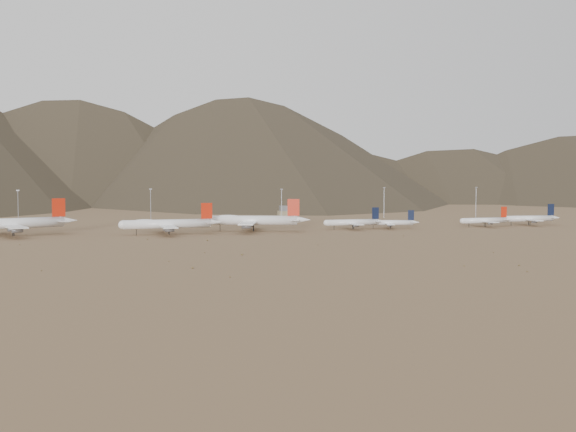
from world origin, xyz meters
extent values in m
plane|color=#94704C|center=(0.00, 0.00, 0.00)|extent=(3000.00, 3000.00, 0.00)
cylinder|color=white|center=(-158.52, 31.41, 7.53)|extent=(60.42, 26.87, 6.39)
cone|color=white|center=(-125.89, 43.09, 8.01)|extent=(12.43, 9.17, 5.75)
cube|color=white|center=(-159.68, 31.00, 6.57)|extent=(28.43, 56.74, 0.80)
cube|color=white|center=(-130.55, 41.42, 8.17)|extent=(12.51, 22.17, 0.38)
cube|color=red|center=(-131.72, 41.00, 16.40)|extent=(7.77, 3.25, 11.34)
cylinder|color=black|center=(-157.89, 33.34, 2.17)|extent=(0.52, 0.52, 4.33)
cylinder|color=black|center=(-156.81, 30.33, 2.17)|extent=(0.52, 0.52, 4.33)
cylinder|color=slate|center=(-163.50, 41.68, 4.99)|extent=(6.80, 4.79, 2.88)
cylinder|color=slate|center=(-155.86, 20.32, 4.99)|extent=(6.80, 4.79, 2.88)
cylinder|color=slate|center=(-166.94, 51.29, 4.99)|extent=(6.80, 4.79, 2.88)
cylinder|color=slate|center=(-152.42, 10.70, 4.99)|extent=(6.80, 4.79, 2.88)
cylinder|color=white|center=(-66.51, 20.54, 6.51)|extent=(53.76, 9.03, 5.53)
sphere|color=white|center=(-93.21, 18.78, 6.51)|extent=(5.42, 5.42, 5.42)
cone|color=white|center=(-36.61, 22.50, 6.93)|extent=(9.94, 5.60, 4.98)
cube|color=white|center=(-67.58, 20.47, 5.68)|extent=(11.76, 49.51, 0.69)
cube|color=white|center=(-40.88, 22.22, 7.06)|extent=(6.03, 18.92, 0.33)
cube|color=red|center=(-41.95, 22.15, 14.18)|extent=(6.97, 0.95, 9.81)
cylinder|color=black|center=(-85.20, 19.31, 1.87)|extent=(0.36, 0.36, 3.75)
cylinder|color=black|center=(-65.54, 21.99, 1.87)|extent=(0.45, 0.45, 3.75)
cylinder|color=black|center=(-65.36, 19.23, 1.87)|extent=(0.45, 0.45, 3.75)
ellipsoid|color=white|center=(-80.40, 19.62, 8.03)|extent=(17.36, 5.26, 3.32)
cylinder|color=slate|center=(-68.23, 30.26, 4.31)|extent=(5.50, 2.83, 2.49)
cylinder|color=slate|center=(-66.94, 10.68, 4.31)|extent=(5.50, 2.83, 2.49)
cylinder|color=slate|center=(-68.81, 39.07, 4.31)|extent=(5.50, 2.83, 2.49)
cylinder|color=slate|center=(-66.36, 1.87, 4.31)|extent=(5.50, 2.83, 2.49)
cylinder|color=white|center=(-11.71, 31.22, 7.16)|extent=(58.21, 22.20, 6.08)
sphere|color=white|center=(-39.97, 39.40, 7.16)|extent=(5.96, 5.96, 5.96)
cone|color=white|center=(19.93, 22.06, 7.61)|extent=(11.69, 8.20, 5.47)
cube|color=white|center=(-12.84, 31.55, 6.25)|extent=(24.04, 54.42, 0.76)
cube|color=white|center=(15.41, 23.37, 7.77)|extent=(10.78, 21.16, 0.36)
cube|color=red|center=(14.28, 23.70, 15.59)|extent=(7.50, 2.65, 10.79)
cylinder|color=black|center=(-31.50, 36.95, 2.06)|extent=(0.39, 0.39, 4.12)
cylinder|color=black|center=(-10.16, 32.36, 2.06)|extent=(0.49, 0.49, 4.12)
cylinder|color=black|center=(-11.01, 29.44, 2.06)|extent=(0.49, 0.49, 4.12)
ellipsoid|color=white|center=(-26.41, 35.48, 8.83)|extent=(19.35, 9.61, 3.65)
cylinder|color=slate|center=(-9.85, 41.91, 4.74)|extent=(6.41, 4.26, 2.74)
cylinder|color=slate|center=(-15.84, 21.19, 4.74)|extent=(6.41, 4.26, 2.74)
cylinder|color=slate|center=(-7.15, 51.24, 4.74)|extent=(6.41, 4.26, 2.74)
cylinder|color=slate|center=(-18.54, 11.86, 4.74)|extent=(6.41, 4.26, 2.74)
cylinder|color=white|center=(56.71, 31.53, 4.70)|extent=(36.67, 5.65, 3.97)
sphere|color=white|center=(38.46, 30.69, 4.70)|extent=(3.89, 3.89, 3.89)
cone|color=white|center=(77.14, 32.48, 4.99)|extent=(6.73, 3.87, 3.57)
cube|color=white|center=(55.98, 31.50, 4.10)|extent=(7.29, 31.55, 0.50)
cube|color=white|center=(74.22, 32.34, 5.09)|extent=(3.83, 12.04, 0.24)
cube|color=black|center=(73.49, 32.31, 10.59)|extent=(4.76, 0.58, 7.83)
cylinder|color=black|center=(43.94, 30.94, 1.36)|extent=(0.42, 0.42, 2.71)
cylinder|color=black|center=(57.39, 32.56, 1.36)|extent=(0.52, 0.52, 2.71)
cylinder|color=black|center=(57.48, 30.58, 1.36)|extent=(0.52, 0.52, 2.71)
cylinder|color=slate|center=(55.57, 40.26, 3.12)|extent=(3.73, 1.95, 1.78)
cylinder|color=slate|center=(56.38, 22.74, 3.12)|extent=(3.73, 1.95, 1.78)
cylinder|color=white|center=(83.33, 31.54, 4.07)|extent=(31.53, 10.84, 3.43)
sphere|color=white|center=(67.97, 35.29, 4.07)|extent=(3.36, 3.36, 3.36)
cone|color=white|center=(100.53, 27.33, 4.32)|extent=(6.26, 4.35, 3.09)
cube|color=white|center=(82.71, 31.69, 3.55)|extent=(11.35, 27.53, 0.43)
cube|color=white|center=(98.07, 27.93, 4.41)|extent=(5.21, 10.68, 0.21)
cube|color=black|center=(97.46, 28.09, 9.17)|extent=(4.07, 1.28, 6.78)
cylinder|color=black|center=(72.58, 34.17, 1.17)|extent=(0.36, 0.36, 2.35)
cylinder|color=black|center=(84.15, 32.22, 1.17)|extent=(0.45, 0.45, 2.35)
cylinder|color=black|center=(83.74, 30.55, 1.17)|extent=(0.45, 0.45, 2.35)
cylinder|color=slate|center=(84.52, 39.06, 2.70)|extent=(3.44, 2.25, 1.54)
cylinder|color=slate|center=(80.91, 24.32, 2.70)|extent=(3.44, 2.25, 1.54)
cylinder|color=white|center=(153.91, 31.39, 4.50)|extent=(35.17, 6.97, 3.80)
sphere|color=white|center=(136.50, 29.79, 4.50)|extent=(3.72, 3.72, 3.72)
cone|color=white|center=(173.41, 33.18, 4.78)|extent=(6.58, 3.98, 3.42)
cube|color=white|center=(153.21, 31.33, 3.93)|extent=(8.31, 30.36, 0.47)
cube|color=white|center=(170.62, 32.92, 4.88)|extent=(4.17, 11.63, 0.23)
cube|color=red|center=(169.93, 32.86, 10.14)|extent=(4.56, 0.76, 7.49)
cylinder|color=black|center=(141.72, 30.27, 1.30)|extent=(0.40, 0.40, 2.60)
cylinder|color=black|center=(154.52, 32.40, 1.30)|extent=(0.50, 0.50, 2.60)
cylinder|color=black|center=(154.69, 30.51, 1.30)|extent=(0.50, 0.50, 2.60)
cylinder|color=slate|center=(152.45, 39.68, 2.99)|extent=(3.64, 2.02, 1.71)
cylinder|color=slate|center=(153.98, 22.97, 2.99)|extent=(3.64, 2.02, 1.71)
cylinder|color=white|center=(191.33, 35.99, 4.96)|extent=(38.65, 5.20, 4.19)
sphere|color=white|center=(172.06, 36.50, 4.96)|extent=(4.10, 4.10, 4.10)
cone|color=white|center=(212.92, 35.42, 5.27)|extent=(7.04, 3.95, 3.77)
cube|color=white|center=(190.56, 36.01, 4.33)|extent=(7.04, 33.20, 0.52)
cube|color=white|center=(209.83, 35.50, 5.38)|extent=(3.80, 12.65, 0.25)
cube|color=black|center=(209.06, 35.52, 11.18)|extent=(5.02, 0.51, 8.26)
cylinder|color=black|center=(177.84, 36.34, 1.43)|extent=(0.44, 0.44, 2.86)
cylinder|color=black|center=(192.13, 37.01, 1.43)|extent=(0.55, 0.55, 2.86)
cylinder|color=black|center=(192.08, 34.92, 1.43)|extent=(0.55, 0.55, 2.86)
cylinder|color=slate|center=(190.81, 45.26, 3.29)|extent=(3.90, 1.98, 1.88)
cylinder|color=slate|center=(190.32, 26.76, 3.29)|extent=(3.90, 1.98, 1.88)
cube|color=gray|center=(30.00, 120.00, 4.00)|extent=(8.00, 8.00, 8.00)
cube|color=slate|center=(30.00, 120.00, 10.00)|extent=(6.00, 6.00, 4.00)
cylinder|color=gray|center=(-164.84, 115.47, 12.50)|extent=(0.50, 0.50, 25.00)
cube|color=gray|center=(-164.84, 115.47, 25.30)|extent=(2.00, 0.60, 0.80)
cylinder|color=gray|center=(-71.21, 135.04, 12.50)|extent=(0.50, 0.50, 25.00)
cube|color=gray|center=(-71.21, 135.04, 25.30)|extent=(2.00, 0.60, 0.80)
cylinder|color=gray|center=(25.36, 106.40, 12.50)|extent=(0.50, 0.50, 25.00)
cube|color=gray|center=(25.36, 106.40, 25.30)|extent=(2.00, 0.60, 0.80)
cylinder|color=gray|center=(119.83, 137.18, 12.50)|extent=(0.50, 0.50, 25.00)
cube|color=gray|center=(119.83, 137.18, 25.30)|extent=(2.00, 0.60, 0.80)
cylinder|color=gray|center=(198.21, 126.96, 12.50)|extent=(0.50, 0.50, 25.00)
cube|color=gray|center=(198.21, 126.96, 25.30)|extent=(2.00, 0.60, 0.80)
ellipsoid|color=brown|center=(6.01, -63.76, 0.17)|extent=(0.57, 0.57, 0.34)
ellipsoid|color=brown|center=(-47.72, -27.40, 0.41)|extent=(0.93, 0.93, 0.81)
ellipsoid|color=brown|center=(57.03, -179.83, 0.23)|extent=(0.65, 0.65, 0.45)
ellipsoid|color=brown|center=(-40.48, -99.38, 0.37)|extent=(1.02, 1.02, 0.73)
ellipsoid|color=brown|center=(-146.58, -26.71, 0.24)|extent=(0.63, 0.63, 0.48)
ellipsoid|color=brown|center=(41.37, -158.58, 0.20)|extent=(0.75, 0.75, 0.40)
ellipsoid|color=brown|center=(77.47, -117.70, 0.22)|extent=(0.53, 0.53, 0.44)
ellipsoid|color=brown|center=(-125.40, -133.64, 0.18)|extent=(0.54, 0.54, 0.37)
ellipsoid|color=brown|center=(-67.49, -139.94, 0.38)|extent=(0.98, 0.98, 0.76)
ellipsoid|color=brown|center=(64.15, -162.31, 0.24)|extent=(0.94, 0.94, 0.47)
ellipsoid|color=brown|center=(-75.14, -115.61, 0.20)|extent=(0.53, 0.53, 0.40)
ellipsoid|color=brown|center=(-56.62, -167.48, 0.23)|extent=(0.56, 0.56, 0.47)
ellipsoid|color=brown|center=(-56.17, -86.27, 0.18)|extent=(0.59, 0.59, 0.35)
ellipsoid|color=brown|center=(70.21, -24.74, 0.26)|extent=(0.57, 0.57, 0.51)
ellipsoid|color=brown|center=(-79.82, -10.73, 0.27)|extent=(0.70, 0.70, 0.54)
camera|label=1|loc=(-96.54, -426.72, 38.69)|focal=45.00mm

